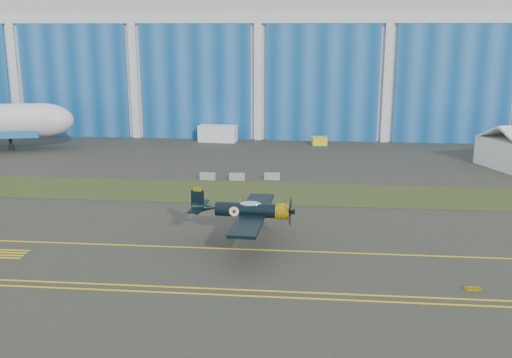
# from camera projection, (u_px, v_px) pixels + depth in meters

# --- Properties ---
(ground) EXTENTS (260.00, 260.00, 0.00)m
(ground) POSITION_uv_depth(u_px,v_px,m) (211.00, 230.00, 58.55)
(ground) COLOR #35362F
(ground) RESTS_ON ground
(grass_median) EXTENTS (260.00, 10.00, 0.02)m
(grass_median) POSITION_uv_depth(u_px,v_px,m) (231.00, 192.00, 72.06)
(grass_median) COLOR #475128
(grass_median) RESTS_ON ground
(hangar) EXTENTS (220.00, 45.70, 30.00)m
(hangar) POSITION_uv_depth(u_px,v_px,m) (268.00, 49.00, 124.17)
(hangar) COLOR silver
(hangar) RESTS_ON ground
(taxiway_centreline) EXTENTS (200.00, 0.20, 0.02)m
(taxiway_centreline) POSITION_uv_depth(u_px,v_px,m) (201.00, 248.00, 53.72)
(taxiway_centreline) COLOR yellow
(taxiway_centreline) RESTS_ON ground
(edge_line_near) EXTENTS (80.00, 0.20, 0.02)m
(edge_line_near) POSITION_uv_depth(u_px,v_px,m) (178.00, 293.00, 44.56)
(edge_line_near) COLOR yellow
(edge_line_near) RESTS_ON ground
(edge_line_far) EXTENTS (80.00, 0.20, 0.02)m
(edge_line_far) POSITION_uv_depth(u_px,v_px,m) (181.00, 287.00, 45.52)
(edge_line_far) COLOR yellow
(edge_line_far) RESTS_ON ground
(guard_board_right) EXTENTS (1.20, 0.15, 0.35)m
(guard_board_right) POSITION_uv_depth(u_px,v_px,m) (473.00, 289.00, 44.85)
(guard_board_right) COLOR yellow
(guard_board_right) RESTS_ON ground
(warbird) EXTENTS (11.08, 13.16, 3.77)m
(warbird) POSITION_uv_depth(u_px,v_px,m) (246.00, 210.00, 53.68)
(warbird) COLOR black
(warbird) RESTS_ON ground
(shipping_container) EXTENTS (6.74, 3.21, 2.83)m
(shipping_container) POSITION_uv_depth(u_px,v_px,m) (218.00, 133.00, 103.89)
(shipping_container) COLOR white
(shipping_container) RESTS_ON ground
(tug) EXTENTS (2.67, 1.93, 1.42)m
(tug) POSITION_uv_depth(u_px,v_px,m) (319.00, 141.00, 100.93)
(tug) COLOR yellow
(tug) RESTS_ON ground
(barrier_a) EXTENTS (2.06, 0.86, 0.90)m
(barrier_a) POSITION_uv_depth(u_px,v_px,m) (208.00, 176.00, 77.85)
(barrier_a) COLOR gray
(barrier_a) RESTS_ON ground
(barrier_b) EXTENTS (2.03, 0.72, 0.90)m
(barrier_b) POSITION_uv_depth(u_px,v_px,m) (237.00, 177.00, 77.62)
(barrier_b) COLOR gray
(barrier_b) RESTS_ON ground
(barrier_c) EXTENTS (2.01, 0.63, 0.90)m
(barrier_c) POSITION_uv_depth(u_px,v_px,m) (272.00, 176.00, 77.86)
(barrier_c) COLOR #9F9884
(barrier_c) RESTS_ON ground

